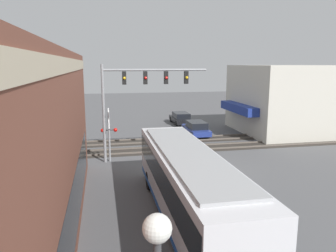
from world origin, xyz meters
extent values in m
plane|color=#565659|center=(0.00, 0.00, 0.00)|extent=(120.00, 120.00, 0.00)
cube|color=beige|center=(-7.10, 7.65, 6.88)|extent=(19.61, 0.36, 0.50)
cube|color=black|center=(-7.10, 7.55, 1.70)|extent=(16.30, 0.12, 2.20)
cube|color=beige|center=(10.78, -11.76, 3.40)|extent=(9.75, 8.52, 6.80)
cube|color=navy|center=(10.78, -6.95, 2.60)|extent=(6.83, 1.20, 0.80)
cube|color=silver|center=(-6.24, 2.80, 1.75)|extent=(12.47, 2.55, 2.64)
cube|color=black|center=(-6.24, 2.80, 2.14)|extent=(12.22, 2.59, 1.11)
cube|color=#194CA5|center=(-6.24, 2.80, 0.59)|extent=(12.22, 2.58, 0.24)
cube|color=#A5A8AA|center=(-6.24, 2.80, 3.13)|extent=(10.60, 2.17, 0.12)
cylinder|color=black|center=(-2.21, 2.80, 0.50)|extent=(1.00, 2.57, 1.00)
cylinder|color=gray|center=(3.52, 6.29, 3.46)|extent=(0.20, 0.20, 6.91)
cylinder|color=gray|center=(3.52, 2.60, 6.51)|extent=(0.16, 7.39, 0.16)
cube|color=black|center=(3.52, 4.81, 5.96)|extent=(0.30, 0.27, 0.90)
sphere|color=yellow|center=(3.36, 4.81, 5.96)|extent=(0.20, 0.20, 0.20)
cube|color=black|center=(3.52, 3.33, 5.96)|extent=(0.30, 0.27, 0.90)
sphere|color=red|center=(3.36, 3.33, 5.96)|extent=(0.20, 0.20, 0.20)
cube|color=black|center=(3.52, 1.86, 5.96)|extent=(0.30, 0.27, 0.90)
sphere|color=red|center=(3.36, 1.86, 5.96)|extent=(0.20, 0.20, 0.20)
cube|color=black|center=(3.52, 0.38, 5.96)|extent=(0.30, 0.27, 0.90)
sphere|color=yellow|center=(3.36, 0.38, 5.96)|extent=(0.20, 0.20, 0.20)
cylinder|color=gray|center=(3.67, 5.96, 1.80)|extent=(0.14, 0.14, 3.60)
cube|color=white|center=(3.67, 5.96, 3.10)|extent=(1.41, 0.06, 1.41)
cube|color=white|center=(3.67, 5.96, 3.10)|extent=(1.41, 0.06, 1.41)
cylinder|color=#38383A|center=(3.67, 5.96, 2.30)|extent=(0.08, 0.90, 0.08)
sphere|color=red|center=(3.62, 5.51, 2.30)|extent=(0.28, 0.28, 0.28)
sphere|color=red|center=(3.62, 6.41, 2.30)|extent=(0.28, 0.28, 0.28)
sphere|color=white|center=(-15.20, 5.67, 4.59)|extent=(0.44, 0.44, 0.44)
cube|color=#332D28|center=(6.00, 0.00, 0.01)|extent=(2.60, 60.00, 0.03)
cube|color=#6B6056|center=(5.28, 0.00, 0.07)|extent=(0.07, 60.00, 0.15)
cube|color=#6B6056|center=(6.72, 0.00, 0.07)|extent=(0.07, 60.00, 0.15)
cube|color=#332D28|center=(9.20, 0.00, 0.01)|extent=(2.60, 60.00, 0.03)
cube|color=#6B6056|center=(8.48, 0.00, 0.07)|extent=(0.07, 60.00, 0.15)
cube|color=#6B6056|center=(9.92, 0.00, 0.07)|extent=(0.07, 60.00, 0.15)
cube|color=navy|center=(10.93, -2.60, 0.51)|extent=(4.50, 1.80, 0.52)
cube|color=black|center=(10.70, -2.60, 1.09)|extent=(2.48, 1.62, 0.63)
cylinder|color=black|center=(12.32, -2.60, 0.32)|extent=(0.64, 1.82, 0.64)
cylinder|color=black|center=(9.53, -2.60, 0.32)|extent=(0.64, 1.82, 0.64)
cube|color=black|center=(17.35, -2.60, 0.50)|extent=(4.81, 1.80, 0.49)
cube|color=black|center=(17.11, -2.60, 1.05)|extent=(2.64, 1.62, 0.61)
cylinder|color=black|center=(18.85, -2.60, 0.32)|extent=(0.64, 1.82, 0.64)
cylinder|color=black|center=(15.86, -2.60, 0.32)|extent=(0.64, 1.82, 0.64)
camera|label=1|loc=(-19.49, 6.38, 6.92)|focal=35.00mm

